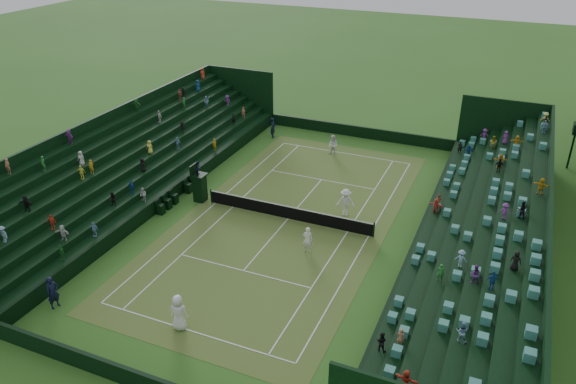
% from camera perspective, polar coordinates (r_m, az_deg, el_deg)
% --- Properties ---
extents(ground, '(160.00, 160.00, 0.00)m').
position_cam_1_polar(ground, '(37.00, 0.00, -2.75)').
color(ground, '#32641F').
rests_on(ground, ground).
extents(court_surface, '(12.97, 26.77, 0.01)m').
position_cam_1_polar(court_surface, '(37.00, 0.00, -2.75)').
color(court_surface, '#3A7727').
rests_on(court_surface, ground).
extents(perimeter_wall_north, '(17.17, 0.20, 1.00)m').
position_cam_1_polar(perimeter_wall_north, '(50.39, 7.18, 6.10)').
color(perimeter_wall_north, black).
rests_on(perimeter_wall_north, ground).
extents(perimeter_wall_south, '(17.17, 0.20, 1.00)m').
position_cam_1_polar(perimeter_wall_south, '(25.84, -14.77, -18.08)').
color(perimeter_wall_south, black).
rests_on(perimeter_wall_south, ground).
extents(perimeter_wall_east, '(0.20, 31.77, 1.00)m').
position_cam_1_polar(perimeter_wall_east, '(34.76, 13.01, -4.73)').
color(perimeter_wall_east, black).
rests_on(perimeter_wall_east, ground).
extents(perimeter_wall_west, '(0.20, 31.77, 1.00)m').
position_cam_1_polar(perimeter_wall_west, '(40.46, -11.11, 0.28)').
color(perimeter_wall_west, black).
rests_on(perimeter_wall_west, ground).
extents(north_grandstand, '(6.60, 32.00, 4.90)m').
position_cam_1_polar(north_grandstand, '(33.98, 20.09, -4.54)').
color(north_grandstand, black).
rests_on(north_grandstand, ground).
extents(south_grandstand, '(6.60, 32.00, 4.90)m').
position_cam_1_polar(south_grandstand, '(42.36, -15.96, 2.55)').
color(south_grandstand, black).
rests_on(south_grandstand, ground).
extents(tennis_net, '(11.67, 0.10, 1.06)m').
position_cam_1_polar(tennis_net, '(36.74, 0.00, -2.04)').
color(tennis_net, black).
rests_on(tennis_net, ground).
extents(umpire_chair, '(0.96, 0.96, 3.02)m').
position_cam_1_polar(umpire_chair, '(39.15, -8.99, 0.81)').
color(umpire_chair, black).
rests_on(umpire_chair, ground).
extents(courtside_chairs, '(0.47, 5.44, 1.01)m').
position_cam_1_polar(courtside_chairs, '(40.16, -10.80, -0.09)').
color(courtside_chairs, black).
rests_on(courtside_chairs, ground).
extents(player_near_west, '(1.04, 0.77, 1.94)m').
position_cam_1_polar(player_near_west, '(28.13, -11.05, -11.93)').
color(player_near_west, white).
rests_on(player_near_west, ground).
extents(player_near_east, '(0.70, 0.56, 1.66)m').
position_cam_1_polar(player_near_east, '(33.28, 2.01, -4.84)').
color(player_near_east, white).
rests_on(player_near_east, ground).
extents(player_far_west, '(1.01, 0.90, 1.73)m').
position_cam_1_polar(player_far_west, '(46.28, 4.60, 4.75)').
color(player_far_west, white).
rests_on(player_far_west, ground).
extents(player_far_east, '(1.39, 1.05, 1.90)m').
position_cam_1_polar(player_far_east, '(37.23, 5.87, -1.04)').
color(player_far_east, white).
rests_on(player_far_east, ground).
extents(line_judge_north, '(0.60, 0.76, 1.84)m').
position_cam_1_polar(line_judge_north, '(49.76, -1.54, 6.55)').
color(line_judge_north, black).
rests_on(line_judge_north, ground).
extents(line_judge_south, '(0.57, 0.74, 1.83)m').
position_cam_1_polar(line_judge_south, '(31.32, -22.77, -9.39)').
color(line_judge_south, black).
rests_on(line_judge_south, ground).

